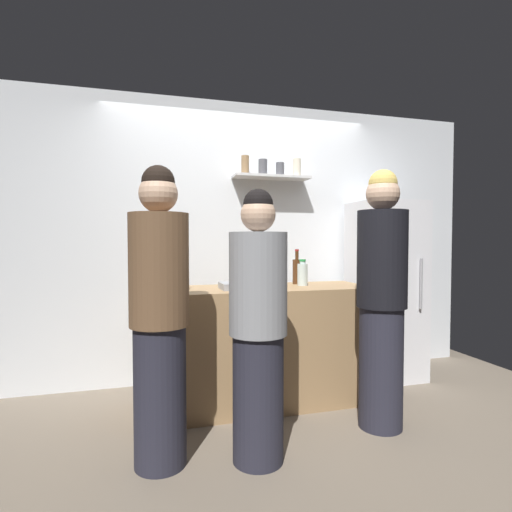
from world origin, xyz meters
name	(u,v)px	position (x,y,z in m)	size (l,w,h in m)	color
ground_plane	(284,434)	(0.00, 0.00, 0.00)	(5.28, 5.28, 0.00)	#726656
back_wall_assembly	(241,241)	(0.00, 1.25, 1.30)	(4.80, 0.32, 2.60)	white
refrigerator	(385,289)	(1.33, 0.85, 0.84)	(0.57, 0.62, 1.67)	white
counter	(256,346)	(-0.04, 0.55, 0.47)	(1.85, 0.61, 0.93)	#9E7A51
baking_pan	(243,286)	(-0.17, 0.49, 0.96)	(0.34, 0.24, 0.05)	gray
utensil_holder	(276,278)	(0.16, 0.66, 0.99)	(0.11, 0.11, 0.22)	#B2B2B7
wine_bottle_dark_glass	(143,279)	(-0.90, 0.37, 1.03)	(0.07, 0.07, 0.28)	black
wine_bottle_green_glass	(176,274)	(-0.67, 0.44, 1.06)	(0.08, 0.08, 0.33)	#19471E
wine_bottle_pale_glass	(153,274)	(-0.83, 0.71, 1.04)	(0.07, 0.07, 0.29)	#B2BFB2
wine_bottle_amber_glass	(297,271)	(0.37, 0.71, 1.05)	(0.07, 0.07, 0.30)	#472814
water_bottle_plastic	(303,274)	(0.37, 0.58, 1.03)	(0.08, 0.08, 0.22)	silver
person_grey_hoodie	(258,329)	(-0.26, -0.27, 0.79)	(0.34, 0.34, 1.60)	#262633
person_blonde	(382,299)	(0.68, -0.09, 0.90)	(0.34, 0.34, 1.79)	#262633
person_brown_jacket	(159,318)	(-0.82, -0.16, 0.86)	(0.34, 0.34, 1.73)	#262633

